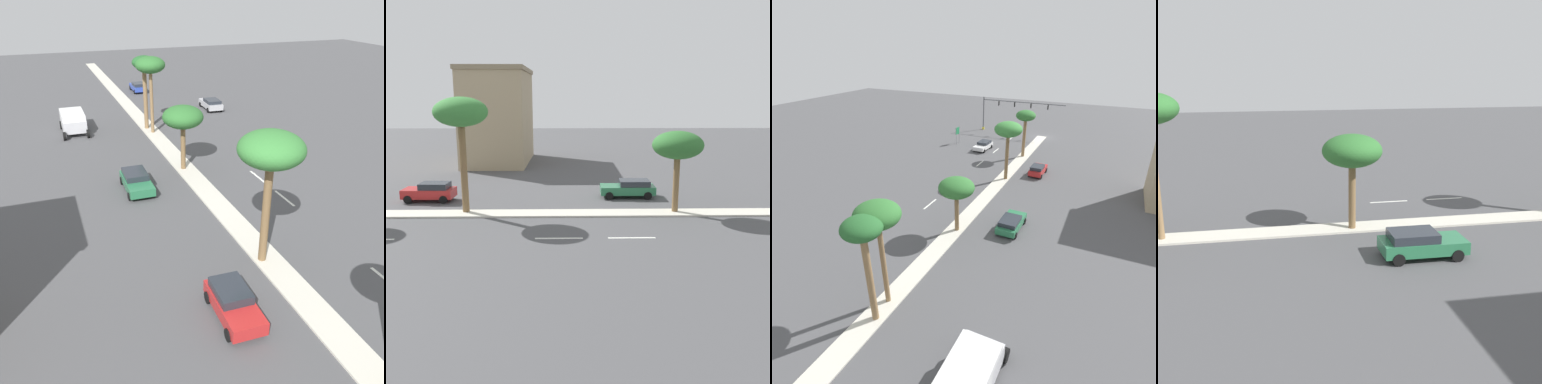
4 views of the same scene
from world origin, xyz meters
TOP-DOWN VIEW (x-y plane):
  - ground_plane at (0.00, 38.49)m, footprint 160.00×160.00m
  - median_curb at (0.00, 49.48)m, footprint 1.80×98.97m
  - lane_stripe_inboard at (5.29, 30.49)m, footprint 0.20×2.80m
  - lane_stripe_left at (5.29, 34.77)m, footprint 0.20×2.80m
  - palm_tree_inboard at (-0.21, 38.60)m, footprint 3.53×3.53m
  - sedan_green_center at (-5.09, 35.98)m, footprint 2.14×4.42m

SIDE VIEW (x-z plane):
  - ground_plane at x=0.00m, z-range 0.00..0.00m
  - lane_stripe_inboard at x=5.29m, z-range 0.00..0.01m
  - lane_stripe_left at x=5.29m, z-range 0.00..0.01m
  - median_curb at x=0.00m, z-range 0.00..0.12m
  - sedan_green_center at x=-5.09m, z-range 0.05..1.48m
  - palm_tree_inboard at x=-0.21m, z-range 1.91..7.59m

